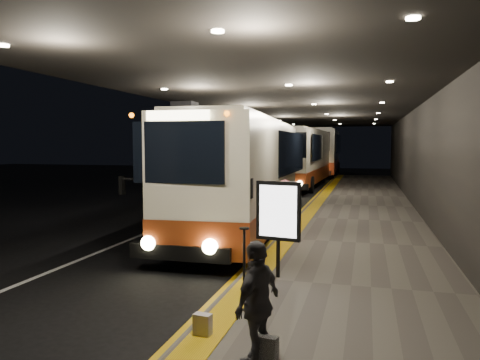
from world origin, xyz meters
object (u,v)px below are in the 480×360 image
at_px(coach_main, 245,179).
at_px(bag_polka, 265,351).
at_px(coach_second, 301,160).
at_px(passenger_boarding, 287,209).
at_px(passenger_waiting_grey, 258,303).
at_px(stanchion_post, 244,260).
at_px(coach_third, 322,154).
at_px(info_sign, 278,213).
at_px(bag_plain, 203,325).

height_order(coach_main, bag_polka, coach_main).
height_order(coach_second, passenger_boarding, coach_second).
bearing_deg(bag_polka, passenger_boarding, 97.64).
relative_size(passenger_waiting_grey, stanchion_post, 1.32).
bearing_deg(coach_third, coach_main, -91.54).
bearing_deg(passenger_waiting_grey, stanchion_post, -144.03).
relative_size(passenger_boarding, bag_polka, 4.49).
height_order(coach_third, stanchion_post, coach_third).
bearing_deg(passenger_boarding, coach_main, 38.93).
height_order(passenger_boarding, info_sign, info_sign).
bearing_deg(bag_polka, stanchion_post, 109.71).
height_order(coach_third, bag_plain, coach_third).
relative_size(coach_main, bag_polka, 30.68).
relative_size(passenger_waiting_grey, bag_plain, 4.96).
bearing_deg(passenger_boarding, info_sign, -179.33).
distance_m(coach_second, bag_plain, 25.08).
bearing_deg(bag_plain, bag_polka, -32.31).
bearing_deg(stanchion_post, coach_second, 95.18).
xyz_separation_m(coach_second, bag_polka, (3.05, -25.62, -1.46)).
bearing_deg(bag_polka, info_sign, 98.24).
bearing_deg(bag_polka, coach_third, 94.24).
height_order(passenger_boarding, bag_plain, passenger_boarding).
height_order(passenger_waiting_grey, stanchion_post, passenger_waiting_grey).
height_order(coach_third, passenger_boarding, coach_third).
height_order(coach_third, info_sign, coach_third).
relative_size(coach_second, bag_polka, 31.80).
xyz_separation_m(coach_main, bag_polka, (2.70, -9.42, -1.37)).
relative_size(passenger_waiting_grey, bag_polka, 4.11).
relative_size(coach_second, passenger_boarding, 7.08).
xyz_separation_m(coach_second, coach_third, (0.22, 12.64, 0.17)).
distance_m(coach_third, passenger_waiting_grey, 38.35).
xyz_separation_m(coach_second, bag_plain, (2.01, -24.96, -1.49)).
distance_m(info_sign, stanchion_post, 1.37).
xyz_separation_m(coach_third, passenger_boarding, (1.80, -30.47, -0.97)).
height_order(coach_third, passenger_waiting_grey, coach_third).
relative_size(coach_third, passenger_boarding, 7.74).
relative_size(passenger_boarding, stanchion_post, 1.44).
relative_size(coach_main, coach_third, 0.88).
bearing_deg(info_sign, passenger_waiting_grey, -73.59).
bearing_deg(stanchion_post, bag_polka, -70.29).
bearing_deg(passenger_boarding, stanchion_post, 174.32).
bearing_deg(bag_polka, coach_main, 105.99).
bearing_deg(passenger_waiting_grey, bag_plain, -106.37).
height_order(coach_second, stanchion_post, coach_second).
bearing_deg(coach_second, coach_main, -87.24).
bearing_deg(coach_second, bag_polka, -81.69).
bearing_deg(bag_polka, coach_second, 96.80).
bearing_deg(stanchion_post, passenger_boarding, 90.71).
xyz_separation_m(coach_third, info_sign, (2.29, -34.45, -0.49)).
bearing_deg(passenger_boarding, bag_plain, 173.61).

